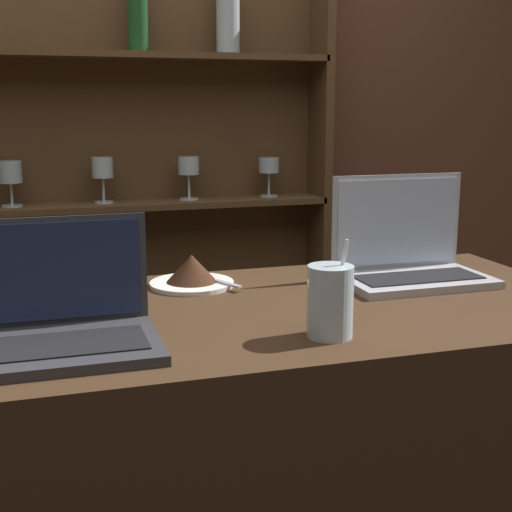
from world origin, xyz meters
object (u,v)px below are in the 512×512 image
(laptop_near, at_px, (60,321))
(water_glass, at_px, (330,301))
(cake_plate, at_px, (192,273))
(laptop_far, at_px, (408,256))

(laptop_near, height_order, water_glass, laptop_near)
(cake_plate, bearing_deg, water_glass, -70.03)
(laptop_far, relative_size, cake_plate, 1.75)
(laptop_far, height_order, cake_plate, laptop_far)
(water_glass, bearing_deg, cake_plate, 109.97)
(laptop_near, bearing_deg, laptop_far, 16.86)
(laptop_near, bearing_deg, cake_plate, 48.45)
(laptop_far, bearing_deg, laptop_near, -163.14)
(laptop_near, height_order, laptop_far, laptop_far)
(laptop_far, distance_m, cake_plate, 0.50)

